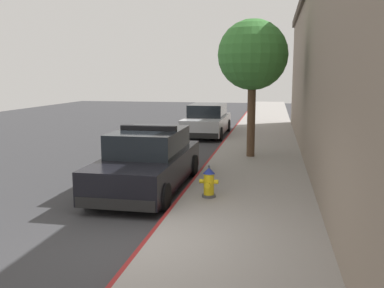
{
  "coord_description": "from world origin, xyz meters",
  "views": [
    {
      "loc": [
        2.07,
        -6.74,
        2.97
      ],
      "look_at": [
        -0.25,
        5.14,
        1.0
      ],
      "focal_mm": 39.52,
      "sensor_mm": 36.0,
      "label": 1
    }
  ],
  "objects_px": {
    "police_cruiser": "(148,161)",
    "parked_car_silver_ahead": "(207,121)",
    "fire_hydrant": "(209,182)",
    "street_tree": "(253,56)"
  },
  "relations": [
    {
      "from": "parked_car_silver_ahead",
      "to": "fire_hydrant",
      "type": "relative_size",
      "value": 6.37
    },
    {
      "from": "police_cruiser",
      "to": "street_tree",
      "type": "relative_size",
      "value": 1.03
    },
    {
      "from": "police_cruiser",
      "to": "fire_hydrant",
      "type": "height_order",
      "value": "police_cruiser"
    },
    {
      "from": "police_cruiser",
      "to": "fire_hydrant",
      "type": "xyz_separation_m",
      "value": [
        1.75,
        -0.99,
        -0.23
      ]
    },
    {
      "from": "police_cruiser",
      "to": "parked_car_silver_ahead",
      "type": "relative_size",
      "value": 1.0
    },
    {
      "from": "police_cruiser",
      "to": "street_tree",
      "type": "distance_m",
      "value": 5.72
    },
    {
      "from": "parked_car_silver_ahead",
      "to": "street_tree",
      "type": "bearing_deg",
      "value": -67.5
    },
    {
      "from": "police_cruiser",
      "to": "parked_car_silver_ahead",
      "type": "xyz_separation_m",
      "value": [
        -0.08,
        10.35,
        -0.0
      ]
    },
    {
      "from": "fire_hydrant",
      "to": "street_tree",
      "type": "distance_m",
      "value": 6.18
    },
    {
      "from": "parked_car_silver_ahead",
      "to": "fire_hydrant",
      "type": "distance_m",
      "value": 11.49
    }
  ]
}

